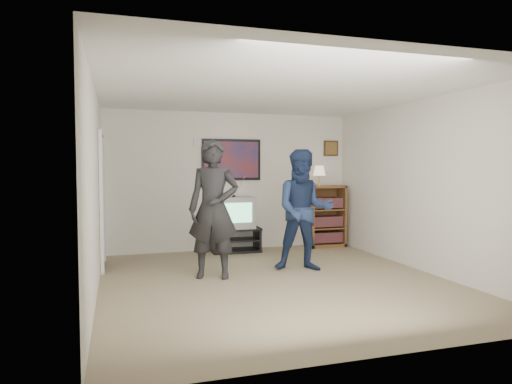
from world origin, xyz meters
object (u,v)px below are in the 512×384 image
media_stand (236,240)px  person_tall (213,209)px  crt_television (234,212)px  person_short (304,210)px  bookshelf (325,216)px

media_stand → person_tall: size_ratio=0.46×
media_stand → crt_television: 0.49m
person_tall → crt_television: bearing=86.6°
crt_television → person_short: person_short is taller
crt_television → person_short: bearing=-72.0°
bookshelf → person_tall: (-2.55, -1.81, 0.36)m
media_stand → crt_television: (-0.03, 0.00, 0.49)m
bookshelf → person_short: size_ratio=0.65×
bookshelf → person_tall: 3.14m
bookshelf → person_short: bearing=-124.2°
media_stand → crt_television: crt_television is taller
person_tall → person_short: bearing=21.6°
person_tall → person_short: size_ratio=1.06×
media_stand → person_tall: person_tall is taller
bookshelf → person_tall: bearing=-144.7°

